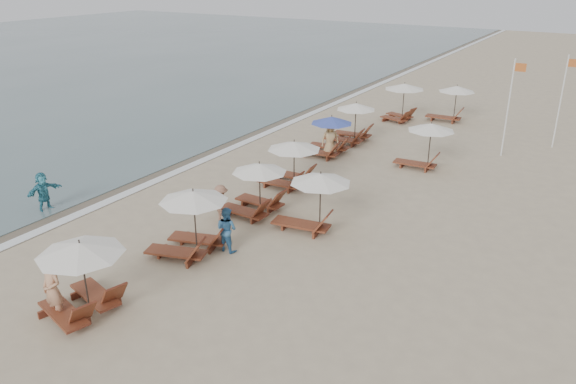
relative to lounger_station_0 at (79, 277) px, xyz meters
The scene contains 20 objects.
ground 6.72m from the lounger_station_0, 33.32° to the left, with size 160.00×160.00×0.00m, color tan.
wet_sand_band 15.36m from the lounger_station_0, 117.09° to the left, with size 3.20×140.00×0.01m, color #6B5E4C.
foam_line 14.81m from the lounger_station_0, 112.60° to the left, with size 0.50×140.00×0.02m, color white.
lounger_station_0 is the anchor object (origin of this frame).
lounger_station_1 4.31m from the lounger_station_0, 86.78° to the left, with size 2.70×2.49×2.34m.
lounger_station_2 8.18m from the lounger_station_0, 88.55° to the left, with size 2.58×2.13×2.14m.
lounger_station_3 11.50m from the lounger_station_0, 90.98° to the left, with size 2.66×2.35×2.07m.
lounger_station_4 16.19m from the lounger_station_0, 92.90° to the left, with size 2.67×2.17×2.07m.
lounger_station_5 18.91m from the lounger_station_0, 92.27° to the left, with size 2.67×2.15×2.23m.
lounger_station_6 24.64m from the lounger_station_0, 90.07° to the left, with size 2.59×2.46×2.38m.
inland_station_0 8.45m from the lounger_station_0, 70.30° to the left, with size 2.86×2.24×2.22m.
inland_station_1 17.24m from the lounger_station_0, 76.20° to the left, with size 2.73×2.24×2.22m.
inland_station_2 26.28m from the lounger_station_0, 84.24° to the left, with size 2.84×2.24×2.22m.
beachgoer_near 0.75m from the lounger_station_0, 127.58° to the right, with size 0.69×0.46×1.91m, color tan.
beachgoer_mid_a 5.28m from the lounger_station_0, 77.36° to the left, with size 0.77×0.60×1.59m, color teal.
beachgoer_mid_b 6.84m from the lounger_station_0, 93.26° to the left, with size 0.98×0.56×1.52m, color #96654C.
beachgoer_far_b 16.04m from the lounger_station_0, 91.85° to the left, with size 0.90×0.59×1.84m, color tan.
waterline_walker 8.24m from the lounger_station_0, 150.18° to the left, with size 1.48×0.47×1.59m, color teal.
flag_pole_near 21.98m from the lounger_station_0, 71.36° to the left, with size 0.60×0.08×4.94m.
flag_pole_far 25.40m from the lounger_station_0, 69.06° to the left, with size 0.60×0.08×4.92m.
Camera 1 is at (6.32, -12.08, 9.12)m, focal length 34.95 mm.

